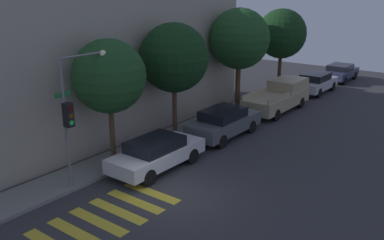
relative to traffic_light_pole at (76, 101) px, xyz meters
name	(u,v)px	position (x,y,z in m)	size (l,w,h in m)	color
ground_plane	(173,195)	(1.52, -3.37, -3.45)	(60.00, 60.00, 0.00)	#333335
sidewalk	(99,167)	(1.52, 0.78, -3.38)	(26.00, 1.90, 0.14)	slate
building_row	(32,75)	(1.52, 5.13, 0.12)	(26.00, 6.00, 7.13)	#A89E8E
crosswalk	(108,216)	(-1.01, -2.57, -3.44)	(4.85, 2.60, 0.00)	gold
traffic_light_pole	(76,101)	(0.00, 0.00, 0.00)	(2.52, 0.56, 5.23)	slate
sedan_near_corner	(157,153)	(2.96, -1.27, -2.69)	(4.54, 1.82, 1.41)	silver
sedan_middle	(224,122)	(8.15, -1.27, -2.63)	(4.60, 1.84, 1.54)	#4C5156
pickup_truck	(279,96)	(14.50, -1.27, -2.53)	(5.57, 1.96, 1.82)	tan
sedan_far_end	(316,82)	(20.38, -1.27, -2.67)	(4.38, 1.84, 1.45)	#B7BABF
sedan_tail_of_row	(340,72)	(25.61, -1.27, -2.70)	(4.23, 1.86, 1.37)	#2D3351
tree_near_corner	(109,76)	(2.27, 0.68, 0.48)	(3.13, 3.13, 5.50)	#4C3823
tree_midblock	(174,58)	(6.53, 0.68, 0.71)	(3.44, 3.44, 5.89)	#4C3823
tree_far_end	(239,39)	(12.64, 0.68, 1.06)	(3.64, 3.64, 6.35)	#4C3823
tree_behind_truck	(282,34)	(18.32, 0.68, 0.89)	(3.45, 3.45, 6.08)	#42301E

